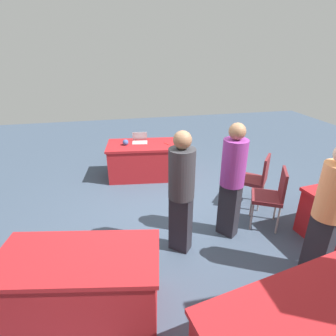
# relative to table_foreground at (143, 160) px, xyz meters

# --- Properties ---
(ground_plane) EXTENTS (14.40, 14.40, 0.00)m
(ground_plane) POSITION_rel_table_foreground_xyz_m (-0.32, 1.78, -0.38)
(ground_plane) COLOR #3D4C60
(table_foreground) EXTENTS (1.60, 1.02, 0.75)m
(table_foreground) POSITION_rel_table_foreground_xyz_m (0.00, 0.00, 0.00)
(table_foreground) COLOR #AD1E23
(table_foreground) RESTS_ON ground
(table_mid_left) EXTENTS (1.74, 1.07, 0.75)m
(table_mid_left) POSITION_rel_table_foreground_xyz_m (1.06, 3.21, 0.00)
(table_mid_left) COLOR #AD1E23
(table_mid_left) RESTS_ON ground
(chair_near_front) EXTENTS (0.59, 0.59, 0.98)m
(chair_near_front) POSITION_rel_table_foreground_xyz_m (-1.71, 2.24, 0.19)
(chair_near_front) COLOR #9E9993
(chair_near_front) RESTS_ON ground
(chair_tucked_left) EXTENTS (0.62, 0.62, 0.95)m
(chair_tucked_left) POSITION_rel_table_foreground_xyz_m (-1.80, 1.61, 0.17)
(chair_tucked_left) COLOR #9E9993
(chair_tucked_left) RESTS_ON ground
(person_presenter) EXTENTS (0.48, 0.48, 1.74)m
(person_presenter) POSITION_rel_table_foreground_xyz_m (-0.99, 2.29, 0.60)
(person_presenter) COLOR #26262D
(person_presenter) RESTS_ON ground
(person_attendee_standing) EXTENTS (0.43, 0.43, 1.73)m
(person_attendee_standing) POSITION_rel_table_foreground_xyz_m (-1.73, 3.27, 0.59)
(person_attendee_standing) COLOR #26262D
(person_attendee_standing) RESTS_ON ground
(person_organiser) EXTENTS (0.48, 0.48, 1.73)m
(person_organiser) POSITION_rel_table_foreground_xyz_m (-0.20, 2.47, 0.59)
(person_organiser) COLOR #26262D
(person_organiser) RESTS_ON ground
(laptop_silver) EXTENTS (0.35, 0.33, 0.21)m
(laptop_silver) POSITION_rel_table_foreground_xyz_m (0.05, -0.13, 0.41)
(laptop_silver) COLOR silver
(laptop_silver) RESTS_ON table_foreground
(yarn_ball) EXTENTS (0.12, 0.12, 0.12)m
(yarn_ball) POSITION_rel_table_foreground_xyz_m (0.36, -0.00, 0.43)
(yarn_ball) COLOR #3F5999
(yarn_ball) RESTS_ON table_foreground
(scissors_red) EXTENTS (0.10, 0.18, 0.01)m
(scissors_red) POSITION_rel_table_foreground_xyz_m (-0.51, 0.10, 0.38)
(scissors_red) COLOR red
(scissors_red) RESTS_ON table_foreground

